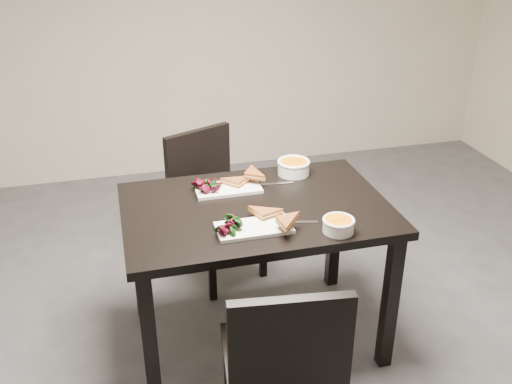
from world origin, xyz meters
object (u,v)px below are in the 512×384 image
soup_bowl_near (338,224)px  soup_bowl_far (294,166)px  plate_far (228,189)px  plate_near (254,228)px  chair_far (211,196)px  chair_near (284,362)px  table (256,225)px

soup_bowl_near → soup_bowl_far: size_ratio=0.81×
plate_far → plate_near: bearing=-86.2°
chair_far → soup_bowl_near: chair_far is taller
chair_near → plate_far: (-0.01, 0.90, 0.27)m
table → plate_far: (-0.09, 0.19, 0.11)m
table → plate_near: 0.24m
plate_far → soup_bowl_far: bearing=15.4°
chair_far → chair_near: bearing=-113.6°
soup_bowl_far → soup_bowl_near: bearing=-89.9°
table → plate_near: size_ratio=3.79×
table → soup_bowl_near: 0.43m
soup_bowl_near → table: bearing=131.4°
soup_bowl_near → soup_bowl_far: bearing=90.1°
chair_near → soup_bowl_far: (0.35, 1.00, 0.31)m
table → chair_near: (-0.08, -0.71, -0.17)m
chair_far → plate_near: (0.03, -0.88, 0.27)m
table → soup_bowl_far: bearing=46.8°
soup_bowl_near → chair_far: bearing=110.4°
table → soup_bowl_far: (0.27, 0.29, 0.14)m
plate_near → soup_bowl_far: (0.33, 0.49, 0.03)m
chair_near → chair_far: (-0.01, 1.39, 0.00)m
table → chair_far: size_ratio=1.41×
chair_near → soup_bowl_far: chair_near is taller
chair_far → plate_near: chair_far is taller
table → chair_near: chair_near is taller
table → soup_bowl_near: size_ratio=8.89×
plate_near → soup_bowl_near: soup_bowl_near is taller
plate_near → soup_bowl_near: (0.34, -0.10, 0.03)m
table → chair_near: size_ratio=1.41×
chair_far → soup_bowl_near: bearing=-93.6°
plate_near → soup_bowl_far: 0.60m
chair_near → soup_bowl_near: 0.62m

